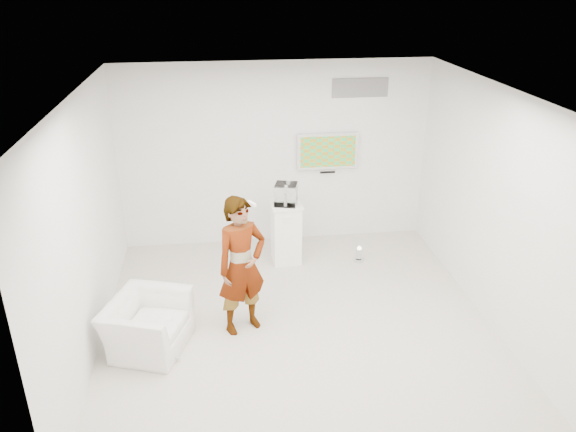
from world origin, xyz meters
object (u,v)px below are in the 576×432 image
at_px(person, 242,266).
at_px(pedestal, 286,233).
at_px(floor_uplight, 359,254).
at_px(tv, 328,151).
at_px(armchair, 147,324).

relative_size(person, pedestal, 1.86).
relative_size(pedestal, floor_uplight, 3.90).
height_order(person, floor_uplight, person).
xyz_separation_m(tv, person, (-1.55, -2.50, -0.65)).
relative_size(tv, pedestal, 1.03).
distance_m(tv, pedestal, 1.52).
bearing_deg(tv, floor_uplight, -69.14).
height_order(tv, floor_uplight, tv).
bearing_deg(person, tv, 32.34).
bearing_deg(pedestal, tv, 44.20).
height_order(tv, person, tv).
distance_m(tv, person, 3.01).
bearing_deg(tv, person, -121.88).
bearing_deg(floor_uplight, tv, 110.86).
height_order(person, armchair, person).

